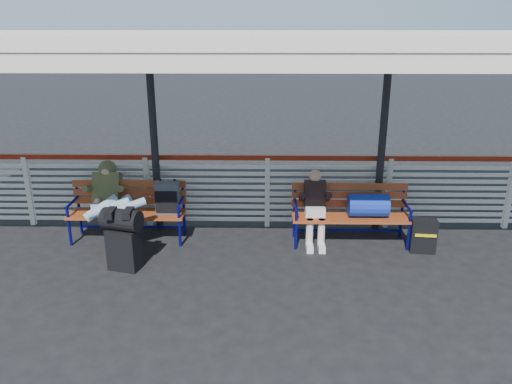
{
  "coord_description": "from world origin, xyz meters",
  "views": [
    {
      "loc": [
        -0.05,
        -5.95,
        3.28
      ],
      "look_at": [
        -0.17,
        1.0,
        0.91
      ],
      "focal_mm": 35.0,
      "sensor_mm": 36.0,
      "label": 1
    }
  ],
  "objects_px": {
    "companion_person": "(315,207)",
    "suitcase_side": "(423,236)",
    "bench_left": "(143,203)",
    "traveler_man": "(111,203)",
    "bench_right": "(359,207)",
    "luggage_stack": "(123,237)"
  },
  "relations": [
    {
      "from": "bench_left",
      "to": "suitcase_side",
      "type": "distance_m",
      "value": 4.32
    },
    {
      "from": "bench_left",
      "to": "bench_right",
      "type": "relative_size",
      "value": 1.0
    },
    {
      "from": "companion_person",
      "to": "luggage_stack",
      "type": "bearing_deg",
      "value": -161.32
    },
    {
      "from": "luggage_stack",
      "to": "bench_left",
      "type": "distance_m",
      "value": 1.04
    },
    {
      "from": "luggage_stack",
      "to": "companion_person",
      "type": "bearing_deg",
      "value": 34.41
    },
    {
      "from": "bench_left",
      "to": "suitcase_side",
      "type": "bearing_deg",
      "value": -5.36
    },
    {
      "from": "luggage_stack",
      "to": "bench_right",
      "type": "xyz_separation_m",
      "value": [
        3.41,
        0.93,
        0.12
      ]
    },
    {
      "from": "bench_right",
      "to": "traveler_man",
      "type": "distance_m",
      "value": 3.76
    },
    {
      "from": "companion_person",
      "to": "suitcase_side",
      "type": "bearing_deg",
      "value": -10.54
    },
    {
      "from": "luggage_stack",
      "to": "traveler_man",
      "type": "xyz_separation_m",
      "value": [
        -0.35,
        0.69,
        0.24
      ]
    },
    {
      "from": "bench_left",
      "to": "traveler_man",
      "type": "xyz_separation_m",
      "value": [
        -0.39,
        -0.34,
        0.12
      ]
    },
    {
      "from": "bench_right",
      "to": "traveler_man",
      "type": "bearing_deg",
      "value": -176.34
    },
    {
      "from": "bench_left",
      "to": "companion_person",
      "type": "distance_m",
      "value": 2.69
    },
    {
      "from": "luggage_stack",
      "to": "suitcase_side",
      "type": "bearing_deg",
      "value": 23.94
    },
    {
      "from": "traveler_man",
      "to": "luggage_stack",
      "type": "bearing_deg",
      "value": -63.3
    },
    {
      "from": "companion_person",
      "to": "suitcase_side",
      "type": "height_order",
      "value": "companion_person"
    },
    {
      "from": "traveler_man",
      "to": "bench_right",
      "type": "bearing_deg",
      "value": 3.66
    },
    {
      "from": "companion_person",
      "to": "traveler_man",
      "type": "bearing_deg",
      "value": -175.62
    },
    {
      "from": "traveler_man",
      "to": "companion_person",
      "type": "height_order",
      "value": "traveler_man"
    },
    {
      "from": "luggage_stack",
      "to": "companion_person",
      "type": "relative_size",
      "value": 0.77
    },
    {
      "from": "bench_left",
      "to": "traveler_man",
      "type": "height_order",
      "value": "traveler_man"
    },
    {
      "from": "bench_left",
      "to": "companion_person",
      "type": "height_order",
      "value": "companion_person"
    }
  ]
}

